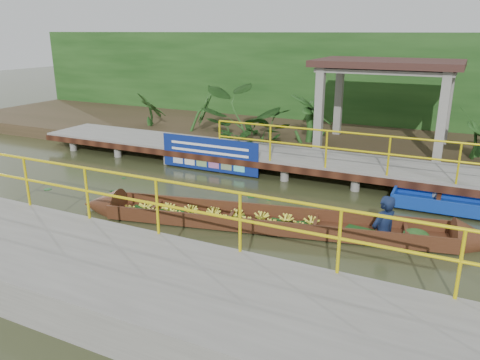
% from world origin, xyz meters
% --- Properties ---
extents(ground, '(80.00, 80.00, 0.00)m').
position_xyz_m(ground, '(0.00, 0.00, 0.00)').
color(ground, '#31341A').
rests_on(ground, ground).
extents(land_strip, '(30.00, 8.00, 0.45)m').
position_xyz_m(land_strip, '(0.00, 7.50, 0.23)').
color(land_strip, '#342C1A').
rests_on(land_strip, ground).
extents(far_dock, '(16.00, 2.06, 1.66)m').
position_xyz_m(far_dock, '(0.02, 3.43, 0.48)').
color(far_dock, slate).
rests_on(far_dock, ground).
extents(near_dock, '(18.00, 2.40, 1.73)m').
position_xyz_m(near_dock, '(1.00, -4.20, 0.30)').
color(near_dock, slate).
rests_on(near_dock, ground).
extents(pavilion, '(4.40, 3.00, 3.00)m').
position_xyz_m(pavilion, '(3.00, 6.30, 2.82)').
color(pavilion, slate).
rests_on(pavilion, ground).
extents(foliage_backdrop, '(30.00, 0.80, 4.00)m').
position_xyz_m(foliage_backdrop, '(0.00, 10.00, 2.00)').
color(foliage_backdrop, '#163912').
rests_on(foliage_backdrop, ground).
extents(vendor_boat, '(9.08, 2.75, 2.08)m').
position_xyz_m(vendor_boat, '(2.26, -0.47, 0.25)').
color(vendor_boat, '#3D2010').
rests_on(vendor_boat, ground).
extents(blue_banner, '(3.21, 0.04, 1.00)m').
position_xyz_m(blue_banner, '(-1.32, 2.48, 0.56)').
color(blue_banner, navy).
rests_on(blue_banner, ground).
extents(tropical_plants, '(14.15, 1.15, 1.44)m').
position_xyz_m(tropical_plants, '(0.49, 5.30, 1.17)').
color(tropical_plants, '#163912').
rests_on(tropical_plants, ground).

